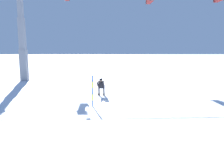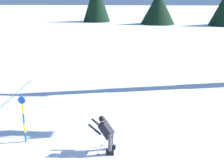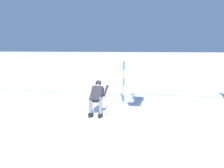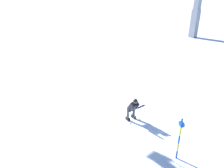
{
  "view_description": "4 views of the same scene",
  "coord_description": "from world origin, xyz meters",
  "views": [
    {
      "loc": [
        0.96,
        -17.49,
        3.55
      ],
      "look_at": [
        1.67,
        -1.18,
        0.93
      ],
      "focal_mm": 35.22,
      "sensor_mm": 36.0,
      "label": 1
    },
    {
      "loc": [
        9.83,
        -0.26,
        5.43
      ],
      "look_at": [
        1.62,
        -0.8,
        2.8
      ],
      "focal_mm": 45.67,
      "sensor_mm": 36.0,
      "label": 2
    },
    {
      "loc": [
        -1.96,
        9.71,
        2.67
      ],
      "look_at": [
        0.18,
        -0.63,
        1.33
      ],
      "focal_mm": 47.52,
      "sensor_mm": 36.0,
      "label": 3
    },
    {
      "loc": [
        -6.32,
        -8.02,
        6.81
      ],
      "look_at": [
        0.83,
        0.63,
        1.54
      ],
      "focal_mm": 35.95,
      "sensor_mm": 36.0,
      "label": 4
    }
  ],
  "objects": [
    {
      "name": "ground_plane",
      "position": [
        0.0,
        0.0,
        0.0
      ],
      "size": [
        260.0,
        260.0,
        0.0
      ],
      "primitive_type": "plane",
      "color": "white"
    },
    {
      "name": "skier_carving_main",
      "position": [
        0.85,
        -1.05,
        0.79
      ],
      "size": [
        0.75,
        1.65,
        1.51
      ],
      "color": "white",
      "rests_on": "ground_plane"
    },
    {
      "name": "lift_tower_far",
      "position": [
        20.02,
        7.53,
        4.51
      ],
      "size": [
        0.79,
        2.49,
        10.89
      ],
      "color": "gray",
      "rests_on": "ground_plane"
    },
    {
      "name": "trail_marker_pole",
      "position": [
        0.34,
        -4.19,
        1.06
      ],
      "size": [
        0.07,
        0.28,
        1.96
      ],
      "color": "blue",
      "rests_on": "ground_plane"
    }
  ]
}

